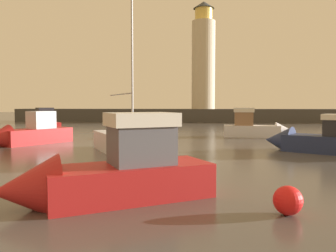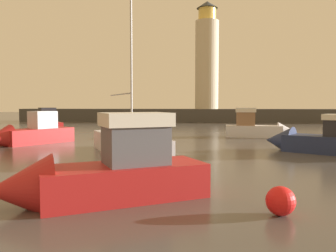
{
  "view_description": "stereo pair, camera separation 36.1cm",
  "coord_description": "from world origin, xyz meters",
  "px_view_note": "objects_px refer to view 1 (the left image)",
  "views": [
    {
      "loc": [
        3.03,
        -2.48,
        3.0
      ],
      "look_at": [
        0.79,
        20.0,
        1.61
      ],
      "focal_mm": 36.05,
      "sensor_mm": 36.0,
      "label": 1
    },
    {
      "loc": [
        3.39,
        -2.44,
        3.0
      ],
      "look_at": [
        0.79,
        20.0,
        1.61
      ],
      "focal_mm": 36.05,
      "sensor_mm": 36.0,
      "label": 2
    }
  ],
  "objects_px": {
    "lighthouse": "(203,59)",
    "motorboat_3": "(104,174)",
    "motorboat_1": "(317,140)",
    "motorboat_2": "(257,128)",
    "mooring_buoy": "(288,200)",
    "motorboat_4": "(27,134)",
    "motorboat_0": "(42,126)",
    "sailboat_moored": "(128,144)"
  },
  "relations": [
    {
      "from": "motorboat_2",
      "to": "motorboat_4",
      "type": "height_order",
      "value": "motorboat_2"
    },
    {
      "from": "motorboat_3",
      "to": "motorboat_4",
      "type": "xyz_separation_m",
      "value": [
        -10.31,
        14.41,
        -0.07
      ]
    },
    {
      "from": "motorboat_3",
      "to": "sailboat_moored",
      "type": "xyz_separation_m",
      "value": [
        -1.4,
        9.76,
        -0.19
      ]
    },
    {
      "from": "motorboat_2",
      "to": "sailboat_moored",
      "type": "xyz_separation_m",
      "value": [
        -9.64,
        -12.48,
        -0.21
      ]
    },
    {
      "from": "motorboat_0",
      "to": "motorboat_3",
      "type": "xyz_separation_m",
      "value": [
        13.57,
        -23.63,
        -0.01
      ]
    },
    {
      "from": "mooring_buoy",
      "to": "lighthouse",
      "type": "bearing_deg",
      "value": 92.32
    },
    {
      "from": "motorboat_2",
      "to": "motorboat_3",
      "type": "distance_m",
      "value": 23.71
    },
    {
      "from": "sailboat_moored",
      "to": "motorboat_3",
      "type": "bearing_deg",
      "value": -81.83
    },
    {
      "from": "motorboat_4",
      "to": "mooring_buoy",
      "type": "xyz_separation_m",
      "value": [
        15.66,
        -15.16,
        -0.4
      ]
    },
    {
      "from": "motorboat_0",
      "to": "motorboat_3",
      "type": "relative_size",
      "value": 1.09
    },
    {
      "from": "motorboat_2",
      "to": "motorboat_3",
      "type": "bearing_deg",
      "value": -110.33
    },
    {
      "from": "motorboat_4",
      "to": "motorboat_2",
      "type": "bearing_deg",
      "value": 22.88
    },
    {
      "from": "motorboat_1",
      "to": "motorboat_2",
      "type": "height_order",
      "value": "motorboat_2"
    },
    {
      "from": "motorboat_4",
      "to": "lighthouse",
      "type": "bearing_deg",
      "value": 69.42
    },
    {
      "from": "lighthouse",
      "to": "motorboat_0",
      "type": "xyz_separation_m",
      "value": [
        -16.85,
        -26.94,
        -10.39
      ]
    },
    {
      "from": "motorboat_4",
      "to": "motorboat_0",
      "type": "bearing_deg",
      "value": 109.52
    },
    {
      "from": "sailboat_moored",
      "to": "mooring_buoy",
      "type": "distance_m",
      "value": 12.49
    },
    {
      "from": "motorboat_0",
      "to": "motorboat_1",
      "type": "relative_size",
      "value": 1.01
    },
    {
      "from": "motorboat_3",
      "to": "motorboat_1",
      "type": "bearing_deg",
      "value": 49.57
    },
    {
      "from": "motorboat_3",
      "to": "mooring_buoy",
      "type": "bearing_deg",
      "value": -7.97
    },
    {
      "from": "motorboat_1",
      "to": "sailboat_moored",
      "type": "relative_size",
      "value": 0.49
    },
    {
      "from": "lighthouse",
      "to": "motorboat_0",
      "type": "relative_size",
      "value": 2.58
    },
    {
      "from": "motorboat_2",
      "to": "mooring_buoy",
      "type": "relative_size",
      "value": 7.99
    },
    {
      "from": "motorboat_2",
      "to": "motorboat_4",
      "type": "bearing_deg",
      "value": -157.12
    },
    {
      "from": "motorboat_0",
      "to": "lighthouse",
      "type": "bearing_deg",
      "value": 57.98
    },
    {
      "from": "lighthouse",
      "to": "mooring_buoy",
      "type": "distance_m",
      "value": 52.5
    },
    {
      "from": "motorboat_4",
      "to": "sailboat_moored",
      "type": "height_order",
      "value": "sailboat_moored"
    },
    {
      "from": "motorboat_0",
      "to": "sailboat_moored",
      "type": "relative_size",
      "value": 0.49
    },
    {
      "from": "motorboat_1",
      "to": "motorboat_0",
      "type": "bearing_deg",
      "value": 154.42
    },
    {
      "from": "motorboat_1",
      "to": "motorboat_2",
      "type": "distance_m",
      "value": 10.29
    },
    {
      "from": "motorboat_2",
      "to": "motorboat_0",
      "type": "bearing_deg",
      "value": 176.33
    },
    {
      "from": "motorboat_1",
      "to": "motorboat_2",
      "type": "bearing_deg",
      "value": 101.94
    },
    {
      "from": "lighthouse",
      "to": "motorboat_3",
      "type": "bearing_deg",
      "value": -93.71
    },
    {
      "from": "motorboat_1",
      "to": "mooring_buoy",
      "type": "bearing_deg",
      "value": -111.2
    },
    {
      "from": "mooring_buoy",
      "to": "motorboat_2",
      "type": "bearing_deg",
      "value": 82.85
    },
    {
      "from": "motorboat_3",
      "to": "sailboat_moored",
      "type": "relative_size",
      "value": 0.45
    },
    {
      "from": "motorboat_0",
      "to": "motorboat_4",
      "type": "relative_size",
      "value": 1.07
    },
    {
      "from": "lighthouse",
      "to": "motorboat_1",
      "type": "distance_m",
      "value": 40.44
    },
    {
      "from": "motorboat_1",
      "to": "mooring_buoy",
      "type": "xyz_separation_m",
      "value": [
        -5.01,
        -12.92,
        -0.35
      ]
    },
    {
      "from": "mooring_buoy",
      "to": "motorboat_0",
      "type": "bearing_deg",
      "value": 127.83
    },
    {
      "from": "lighthouse",
      "to": "motorboat_0",
      "type": "distance_m",
      "value": 33.43
    },
    {
      "from": "motorboat_1",
      "to": "motorboat_4",
      "type": "distance_m",
      "value": 20.79
    }
  ]
}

